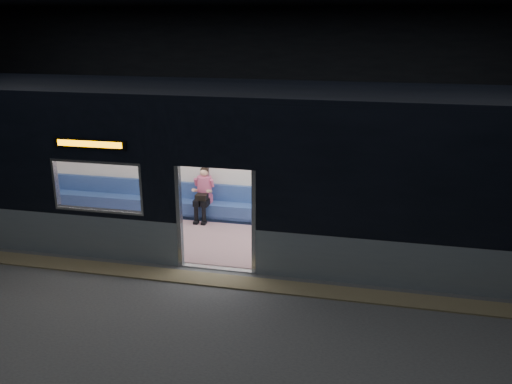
% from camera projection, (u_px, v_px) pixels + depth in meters
% --- Properties ---
extents(station_floor, '(24.00, 14.00, 0.01)m').
position_uv_depth(station_floor, '(200.00, 294.00, 9.59)').
color(station_floor, '#47494C').
rests_on(station_floor, ground).
extents(station_envelope, '(24.00, 14.00, 5.00)m').
position_uv_depth(station_envelope, '(193.00, 85.00, 8.47)').
color(station_envelope, black).
rests_on(station_envelope, station_floor).
extents(tactile_strip, '(22.80, 0.50, 0.03)m').
position_uv_depth(tactile_strip, '(210.00, 280.00, 10.09)').
color(tactile_strip, '#8C7F59').
rests_on(tactile_strip, station_floor).
extents(metro_car, '(18.00, 3.04, 3.35)m').
position_uv_depth(metro_car, '(236.00, 159.00, 11.39)').
color(metro_car, gray).
rests_on(metro_car, station_floor).
extents(passenger, '(0.38, 0.64, 1.28)m').
position_uv_depth(passenger, '(204.00, 190.00, 12.87)').
color(passenger, black).
rests_on(passenger, metro_car).
extents(handbag, '(0.31, 0.27, 0.13)m').
position_uv_depth(handbag, '(202.00, 197.00, 12.71)').
color(handbag, black).
rests_on(handbag, passenger).
extents(transit_map, '(0.89, 0.03, 0.58)m').
position_uv_depth(transit_map, '(475.00, 175.00, 11.69)').
color(transit_map, white).
rests_on(transit_map, metro_car).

